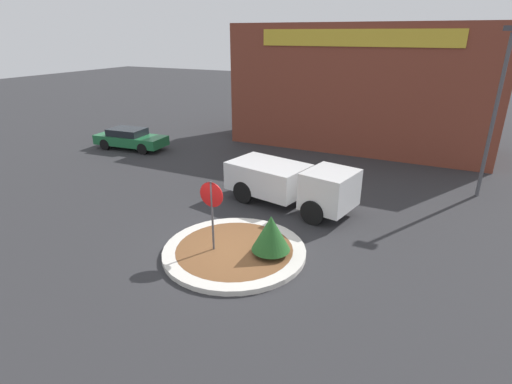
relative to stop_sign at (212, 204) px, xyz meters
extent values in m
plane|color=#2D2D30|center=(0.61, 0.32, -1.81)|extent=(120.00, 120.00, 0.00)
cylinder|color=beige|center=(0.61, 0.32, -1.72)|extent=(4.77, 4.77, 0.17)
cylinder|color=brown|center=(0.61, 0.32, -1.72)|extent=(3.91, 3.91, 0.17)
cylinder|color=#4C4C51|center=(0.00, 0.00, -0.53)|extent=(0.07, 0.07, 2.57)
cylinder|color=#B71414|center=(0.00, 0.00, 0.32)|extent=(0.83, 0.03, 0.83)
cylinder|color=brown|center=(1.82, 0.56, -1.55)|extent=(0.08, 0.08, 0.16)
cone|color=#235623|center=(1.82, 0.56, -0.88)|extent=(1.26, 1.26, 1.18)
cube|color=silver|center=(2.59, 4.48, -0.64)|extent=(2.13, 2.33, 1.47)
cube|color=silver|center=(-0.32, 5.09, -0.76)|extent=(3.66, 2.75, 1.22)
cube|color=black|center=(3.19, 4.36, -0.38)|extent=(0.40, 1.78, 0.52)
cylinder|color=black|center=(2.63, 5.47, -1.32)|extent=(1.00, 0.43, 0.97)
cylinder|color=black|center=(2.23, 3.56, -1.32)|extent=(1.00, 0.43, 0.97)
cylinder|color=black|center=(-0.72, 6.16, -1.32)|extent=(1.00, 0.43, 0.97)
cylinder|color=black|center=(-1.11, 4.25, -1.32)|extent=(1.00, 0.43, 0.97)
cube|color=brown|center=(1.05, 16.33, 1.90)|extent=(15.59, 6.00, 7.43)
cube|color=gold|center=(1.05, 13.30, 4.81)|extent=(10.92, 0.08, 0.90)
cube|color=#1E6638|center=(-11.52, 8.80, -1.23)|extent=(4.67, 2.10, 0.58)
cube|color=black|center=(-11.75, 8.78, -0.73)|extent=(2.30, 1.69, 0.42)
cylinder|color=black|center=(-10.19, 9.71, -1.47)|extent=(0.70, 0.25, 0.68)
cylinder|color=black|center=(-10.05, 8.13, -1.47)|extent=(0.70, 0.25, 0.68)
cylinder|color=black|center=(-12.99, 9.47, -1.47)|extent=(0.70, 0.25, 0.68)
cylinder|color=black|center=(-12.86, 7.89, -1.47)|extent=(0.70, 0.25, 0.68)
cylinder|color=#4C4C51|center=(8.03, 9.60, 1.63)|extent=(0.16, 0.16, 6.89)
camera|label=1|loc=(6.37, -9.84, 5.06)|focal=28.00mm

